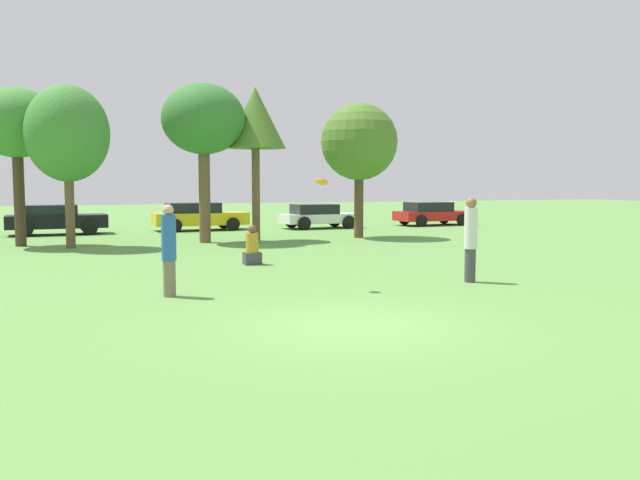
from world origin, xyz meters
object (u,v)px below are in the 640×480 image
at_px(tree_2, 203,121).
at_px(tree_3, 255,120).
at_px(person_catcher, 471,238).
at_px(parked_car_black, 55,219).
at_px(parked_car_red, 432,213).
at_px(tree_1, 67,134).
at_px(bystander_sitting, 252,248).
at_px(parked_car_yellow, 198,216).
at_px(tree_4, 359,143).
at_px(person_thrower, 169,249).
at_px(frisbee, 322,182).
at_px(tree_0, 16,124).
at_px(parked_car_white, 318,216).

xyz_separation_m(tree_2, tree_3, (2.03, 0.08, 0.12)).
relative_size(person_catcher, parked_car_black, 0.46).
xyz_separation_m(parked_car_black, parked_car_red, (18.66, -0.14, -0.05)).
relative_size(tree_1, parked_car_black, 1.34).
distance_m(person_catcher, bystander_sitting, 6.33).
distance_m(tree_3, parked_car_yellow, 7.66).
distance_m(bystander_sitting, tree_1, 8.94).
relative_size(tree_2, tree_4, 1.08).
xyz_separation_m(person_thrower, tree_3, (4.94, 11.82, 3.76)).
bearing_deg(parked_car_red, frisbee, -128.32).
height_order(person_catcher, tree_3, tree_3).
bearing_deg(tree_2, tree_0, 172.68).
bearing_deg(person_thrower, bystander_sitting, 61.10).
relative_size(person_catcher, tree_2, 0.33).
height_order(bystander_sitting, tree_2, tree_2).
bearing_deg(parked_car_black, frisbee, -74.63).
bearing_deg(parked_car_red, parked_car_yellow, 174.70).
bearing_deg(bystander_sitting, parked_car_white, 62.62).
relative_size(tree_2, parked_car_black, 1.42).
height_order(tree_1, parked_car_white, tree_1).
distance_m(bystander_sitting, parked_car_red, 18.61).
bearing_deg(bystander_sitting, parked_car_yellow, 86.24).
relative_size(tree_2, tree_3, 1.00).
height_order(person_catcher, tree_2, tree_2).
height_order(person_thrower, tree_1, tree_1).
xyz_separation_m(tree_0, parked_car_black, (1.04, 5.18, -3.65)).
height_order(person_thrower, parked_car_white, person_thrower).
relative_size(person_catcher, parked_car_yellow, 0.44).
xyz_separation_m(parked_car_white, parked_car_red, (6.49, 0.11, 0.01)).
relative_size(tree_4, parked_car_white, 1.42).
bearing_deg(bystander_sitting, parked_car_red, 44.73).
bearing_deg(tree_4, tree_2, -179.99).
bearing_deg(tree_4, parked_car_red, 40.80).
relative_size(person_catcher, frisbee, 6.91).
distance_m(person_thrower, person_catcher, 6.80).
relative_size(frisbee, parked_car_white, 0.07).
bearing_deg(tree_3, person_catcher, -81.40).
distance_m(tree_0, parked_car_black, 6.42).
bearing_deg(bystander_sitting, person_catcher, -51.78).
height_order(frisbee, bystander_sitting, frisbee).
height_order(bystander_sitting, tree_0, tree_0).
bearing_deg(parked_car_yellow, tree_3, -82.27).
height_order(bystander_sitting, parked_car_black, parked_car_black).
xyz_separation_m(tree_2, parked_car_yellow, (0.88, 6.49, -3.91)).
bearing_deg(tree_0, parked_car_black, 78.67).
height_order(tree_1, tree_3, tree_3).
bearing_deg(parked_car_red, tree_2, -158.44).
xyz_separation_m(person_catcher, bystander_sitting, (-3.90, 4.95, -0.57)).
bearing_deg(bystander_sitting, tree_2, 89.88).
xyz_separation_m(tree_2, parked_car_red, (13.20, 5.88, -3.95)).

